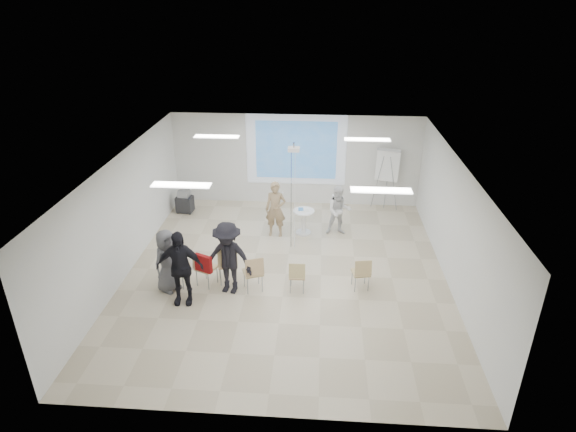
# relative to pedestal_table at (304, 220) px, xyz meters

# --- Properties ---
(floor) EXTENTS (8.00, 9.00, 0.10)m
(floor) POSITION_rel_pedestal_table_xyz_m (-0.35, -2.26, -0.48)
(floor) COLOR beige
(floor) RESTS_ON ground
(ceiling) EXTENTS (8.00, 9.00, 0.10)m
(ceiling) POSITION_rel_pedestal_table_xyz_m (-0.35, -2.26, 2.62)
(ceiling) COLOR white
(ceiling) RESTS_ON wall_back
(wall_back) EXTENTS (8.00, 0.10, 3.00)m
(wall_back) POSITION_rel_pedestal_table_xyz_m (-0.35, 2.29, 1.07)
(wall_back) COLOR silver
(wall_back) RESTS_ON floor
(wall_left) EXTENTS (0.10, 9.00, 3.00)m
(wall_left) POSITION_rel_pedestal_table_xyz_m (-4.40, -2.26, 1.07)
(wall_left) COLOR silver
(wall_left) RESTS_ON floor
(wall_right) EXTENTS (0.10, 9.00, 3.00)m
(wall_right) POSITION_rel_pedestal_table_xyz_m (3.70, -2.26, 1.07)
(wall_right) COLOR silver
(wall_right) RESTS_ON floor
(projection_halo) EXTENTS (3.20, 0.01, 2.30)m
(projection_halo) POSITION_rel_pedestal_table_xyz_m (-0.35, 2.22, 1.42)
(projection_halo) COLOR silver
(projection_halo) RESTS_ON wall_back
(projection_image) EXTENTS (2.60, 0.01, 1.90)m
(projection_image) POSITION_rel_pedestal_table_xyz_m (-0.35, 2.21, 1.42)
(projection_image) COLOR #3776BB
(projection_image) RESTS_ON wall_back
(pedestal_table) EXTENTS (0.67, 0.67, 0.77)m
(pedestal_table) POSITION_rel_pedestal_table_xyz_m (0.00, 0.00, 0.00)
(pedestal_table) COLOR silver
(pedestal_table) RESTS_ON floor
(player_left) EXTENTS (0.72, 0.51, 1.87)m
(player_left) POSITION_rel_pedestal_table_xyz_m (-0.80, -0.15, 0.51)
(player_left) COLOR #A08462
(player_left) RESTS_ON floor
(player_right) EXTENTS (0.84, 0.70, 1.63)m
(player_right) POSITION_rel_pedestal_table_xyz_m (1.02, 0.07, 0.39)
(player_right) COLOR white
(player_right) RESTS_ON floor
(controller_left) EXTENTS (0.05, 0.11, 0.04)m
(controller_left) POSITION_rel_pedestal_table_xyz_m (-0.62, 0.10, 0.80)
(controller_left) COLOR silver
(controller_left) RESTS_ON player_left
(controller_right) EXTENTS (0.05, 0.12, 0.04)m
(controller_right) POSITION_rel_pedestal_table_xyz_m (0.84, 0.32, 0.67)
(controller_right) COLOR white
(controller_right) RESTS_ON player_right
(chair_far_left) EXTENTS (0.52, 0.55, 0.96)m
(chair_far_left) POSITION_rel_pedestal_table_xyz_m (-2.92, -3.00, 0.15)
(chair_far_left) COLOR tan
(chair_far_left) RESTS_ON floor
(chair_left_mid) EXTENTS (0.59, 0.61, 0.93)m
(chair_left_mid) POSITION_rel_pedestal_table_xyz_m (-2.26, -2.93, 0.12)
(chair_left_mid) COLOR tan
(chair_left_mid) RESTS_ON floor
(chair_left_inner) EXTENTS (0.58, 0.61, 1.00)m
(chair_left_inner) POSITION_rel_pedestal_table_xyz_m (-1.73, -2.76, 0.16)
(chair_left_inner) COLOR tan
(chair_left_inner) RESTS_ON floor
(chair_center) EXTENTS (0.58, 0.60, 0.94)m
(chair_center) POSITION_rel_pedestal_table_xyz_m (-1.05, -3.06, 0.13)
(chair_center) COLOR tan
(chair_center) RESTS_ON floor
(chair_right_inner) EXTENTS (0.39, 0.42, 0.82)m
(chair_right_inner) POSITION_rel_pedestal_table_xyz_m (-0.03, -3.02, 0.06)
(chair_right_inner) COLOR tan
(chair_right_inner) RESTS_ON floor
(chair_right_far) EXTENTS (0.47, 0.49, 0.85)m
(chair_right_far) POSITION_rel_pedestal_table_xyz_m (1.49, -2.83, 0.08)
(chair_right_far) COLOR tan
(chair_right_far) RESTS_ON floor
(red_jacket) EXTENTS (0.45, 0.28, 0.43)m
(red_jacket) POSITION_rel_pedestal_table_xyz_m (-2.23, -3.08, 0.29)
(red_jacket) COLOR maroon
(red_jacket) RESTS_ON chair_left_mid
(laptop) EXTENTS (0.42, 0.36, 0.03)m
(laptop) POSITION_rel_pedestal_table_xyz_m (-1.75, -2.65, 0.11)
(laptop) COLOR black
(laptop) RESTS_ON chair_left_inner
(audience_left) EXTENTS (1.25, 0.80, 2.07)m
(audience_left) POSITION_rel_pedestal_table_xyz_m (-2.63, -3.60, 0.61)
(audience_left) COLOR black
(audience_left) RESTS_ON floor
(audience_mid) EXTENTS (1.45, 0.99, 2.05)m
(audience_mid) POSITION_rel_pedestal_table_xyz_m (-1.63, -3.11, 0.60)
(audience_mid) COLOR black
(audience_mid) RESTS_ON floor
(audience_outer) EXTENTS (0.93, 1.03, 1.76)m
(audience_outer) POSITION_rel_pedestal_table_xyz_m (-3.07, -3.13, 0.46)
(audience_outer) COLOR #5D5D62
(audience_outer) RESTS_ON floor
(flipchart_easel) EXTENTS (0.84, 0.66, 2.01)m
(flipchart_easel) POSITION_rel_pedestal_table_xyz_m (2.56, 1.97, 1.05)
(flipchart_easel) COLOR gray
(flipchart_easel) RESTS_ON floor
(av_cart) EXTENTS (0.54, 0.45, 0.75)m
(av_cart) POSITION_rel_pedestal_table_xyz_m (-3.87, 1.23, -0.08)
(av_cart) COLOR black
(av_cart) RESTS_ON floor
(ceiling_projector) EXTENTS (0.30, 0.25, 3.00)m
(ceiling_projector) POSITION_rel_pedestal_table_xyz_m (-0.25, -0.77, 2.26)
(ceiling_projector) COLOR white
(ceiling_projector) RESTS_ON ceiling
(fluor_panel_nw) EXTENTS (1.20, 0.30, 0.02)m
(fluor_panel_nw) POSITION_rel_pedestal_table_xyz_m (-2.35, -0.26, 2.54)
(fluor_panel_nw) COLOR white
(fluor_panel_nw) RESTS_ON ceiling
(fluor_panel_ne) EXTENTS (1.20, 0.30, 0.02)m
(fluor_panel_ne) POSITION_rel_pedestal_table_xyz_m (1.65, -0.26, 2.54)
(fluor_panel_ne) COLOR white
(fluor_panel_ne) RESTS_ON ceiling
(fluor_panel_sw) EXTENTS (1.20, 0.30, 0.02)m
(fluor_panel_sw) POSITION_rel_pedestal_table_xyz_m (-2.35, -3.76, 2.54)
(fluor_panel_sw) COLOR white
(fluor_panel_sw) RESTS_ON ceiling
(fluor_panel_se) EXTENTS (1.20, 0.30, 0.02)m
(fluor_panel_se) POSITION_rel_pedestal_table_xyz_m (1.65, -3.76, 2.54)
(fluor_panel_se) COLOR white
(fluor_panel_se) RESTS_ON ceiling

